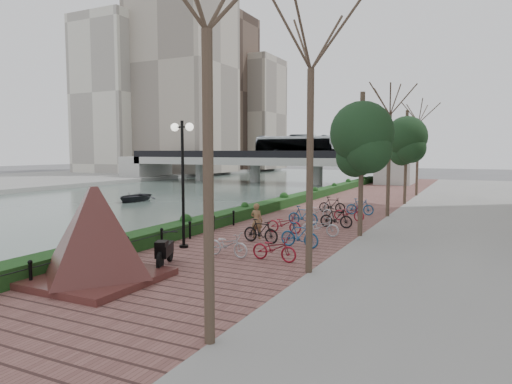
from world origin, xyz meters
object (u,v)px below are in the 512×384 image
Objects in this scene: lamppost at (182,157)px; pedestrian at (257,221)px; boat at (134,197)px; granite_monument at (95,234)px; motorcycle at (165,250)px.

pedestrian is at bearing 59.92° from lamppost.
pedestrian is 0.41× the size of boat.
boat is (-16.58, 20.68, -1.52)m from granite_monument.
granite_monument is 1.13× the size of boat.
lamppost is 2.89× the size of motorcycle.
boat is at bearing 128.71° from granite_monument.
lamppost is at bearing 89.20° from motorcycle.
granite_monument is 2.47× the size of motorcycle.
lamppost reaches higher than pedestrian.
lamppost reaches higher than boat.
pedestrian is (1.34, 8.16, -0.65)m from granite_monument.
lamppost is at bearing -49.14° from boat.
lamppost is at bearing 62.74° from pedestrian.
lamppost reaches higher than granite_monument.
lamppost is 3.22× the size of pedestrian.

